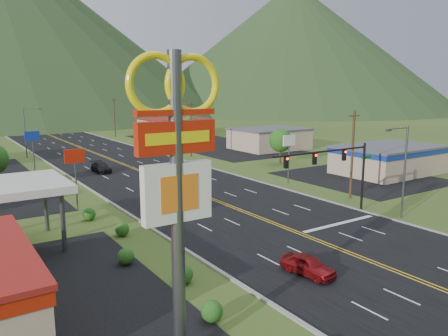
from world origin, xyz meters
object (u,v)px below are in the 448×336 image
traffic_signal (337,163)px  car_red_far (180,167)px  streetlight_east (403,166)px  car_red_near (308,266)px  streetlight_west (27,129)px  car_dark_mid (101,167)px  pylon_sign (176,163)px

traffic_signal → car_red_far: bearing=92.9°
streetlight_east → car_red_near: bearing=-164.7°
streetlight_west → car_red_near: size_ratio=2.28×
traffic_signal → car_red_far: size_ratio=3.35×
traffic_signal → car_dark_mid: traffic_signal is taller
pylon_sign → streetlight_west: (5.32, 68.00, -4.12)m
pylon_sign → traffic_signal: pylon_sign is taller
car_red_near → car_red_far: bearing=66.0°
streetlight_east → car_red_far: (-6.20, 33.22, -4.54)m
car_dark_mid → car_red_near: bearing=-90.0°
traffic_signal → car_dark_mid: size_ratio=2.66×
streetlight_east → car_dark_mid: size_ratio=1.83×
streetlight_west → pylon_sign: bearing=-94.5°
pylon_sign → car_red_near: bearing=16.7°
pylon_sign → streetlight_east: bearing=15.8°
streetlight_west → car_red_near: bearing=-84.5°
traffic_signal → streetlight_west: (-18.16, 56.00, -0.15)m
pylon_sign → traffic_signal: bearing=27.1°
car_red_near → car_dark_mid: size_ratio=0.80×
pylon_sign → streetlight_east: (28.18, 8.00, -4.12)m
pylon_sign → car_dark_mid: bearing=76.0°
streetlight_west → car_dark_mid: (6.44, -20.75, -4.47)m
pylon_sign → streetlight_west: 68.33m
car_red_far → car_dark_mid: bearing=-35.7°
streetlight_west → car_red_near: streetlight_west is taller
car_dark_mid → traffic_signal: bearing=-71.4°
streetlight_east → car_dark_mid: (-16.42, 39.25, -4.47)m
streetlight_east → streetlight_west: 64.21m
pylon_sign → traffic_signal: 26.67m
car_red_near → car_red_far: (10.41, 37.75, -0.03)m
pylon_sign → car_red_near: (11.57, 3.47, -8.63)m
pylon_sign → car_red_near: pylon_sign is taller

